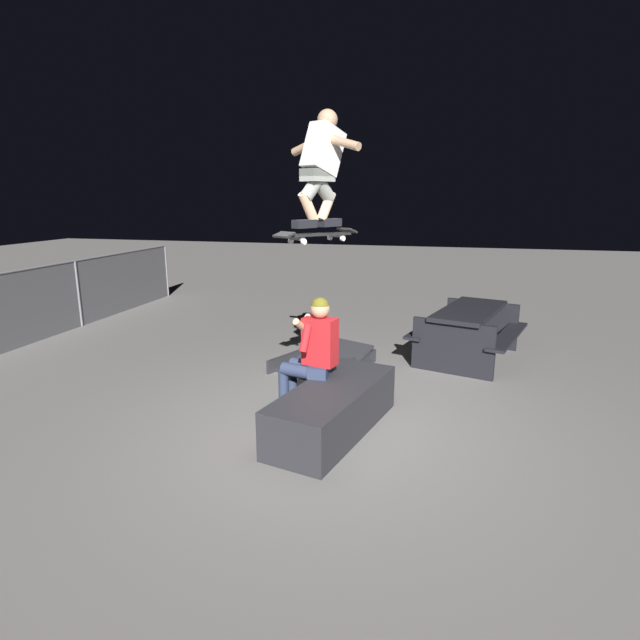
{
  "coord_description": "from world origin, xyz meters",
  "views": [
    {
      "loc": [
        -4.66,
        -1.02,
        2.31
      ],
      "look_at": [
        0.25,
        0.22,
        1.07
      ],
      "focal_mm": 28.48,
      "sensor_mm": 36.0,
      "label": 1
    }
  ],
  "objects_px": {
    "skateboard": "(318,235)",
    "skater_airborne": "(321,163)",
    "person_sitting_on_ledge": "(311,351)",
    "kicker_ramp": "(323,363)",
    "ledge_box_main": "(333,409)",
    "picnic_table_back": "(469,325)"
  },
  "relations": [
    {
      "from": "skateboard",
      "to": "skater_airborne",
      "type": "height_order",
      "value": "skater_airborne"
    },
    {
      "from": "person_sitting_on_ledge",
      "to": "kicker_ramp",
      "type": "bearing_deg",
      "value": 9.22
    },
    {
      "from": "ledge_box_main",
      "to": "kicker_ramp",
      "type": "distance_m",
      "value": 1.96
    },
    {
      "from": "person_sitting_on_ledge",
      "to": "kicker_ramp",
      "type": "relative_size",
      "value": 0.94
    },
    {
      "from": "skateboard",
      "to": "kicker_ramp",
      "type": "relative_size",
      "value": 0.7
    },
    {
      "from": "skateboard",
      "to": "skater_airborne",
      "type": "bearing_deg",
      "value": -29.67
    },
    {
      "from": "kicker_ramp",
      "to": "skateboard",
      "type": "bearing_deg",
      "value": -168.31
    },
    {
      "from": "ledge_box_main",
      "to": "picnic_table_back",
      "type": "xyz_separation_m",
      "value": [
        2.78,
        -1.37,
        0.26
      ]
    },
    {
      "from": "ledge_box_main",
      "to": "kicker_ramp",
      "type": "relative_size",
      "value": 1.26
    },
    {
      "from": "person_sitting_on_ledge",
      "to": "skateboard",
      "type": "distance_m",
      "value": 1.21
    },
    {
      "from": "person_sitting_on_ledge",
      "to": "skateboard",
      "type": "bearing_deg",
      "value": -64.95
    },
    {
      "from": "skateboard",
      "to": "picnic_table_back",
      "type": "distance_m",
      "value": 3.26
    },
    {
      "from": "skater_airborne",
      "to": "kicker_ramp",
      "type": "relative_size",
      "value": 0.8
    },
    {
      "from": "ledge_box_main",
      "to": "skater_airborne",
      "type": "height_order",
      "value": "skater_airborne"
    },
    {
      "from": "kicker_ramp",
      "to": "picnic_table_back",
      "type": "bearing_deg",
      "value": -64.74
    },
    {
      "from": "person_sitting_on_ledge",
      "to": "skater_airborne",
      "type": "distance_m",
      "value": 1.9
    },
    {
      "from": "person_sitting_on_ledge",
      "to": "picnic_table_back",
      "type": "height_order",
      "value": "person_sitting_on_ledge"
    },
    {
      "from": "person_sitting_on_ledge",
      "to": "skater_airborne",
      "type": "bearing_deg",
      "value": -49.18
    },
    {
      "from": "person_sitting_on_ledge",
      "to": "ledge_box_main",
      "type": "bearing_deg",
      "value": -135.15
    },
    {
      "from": "skater_airborne",
      "to": "picnic_table_back",
      "type": "distance_m",
      "value": 3.57
    },
    {
      "from": "skater_airborne",
      "to": "skateboard",
      "type": "bearing_deg",
      "value": 150.33
    },
    {
      "from": "skater_airborne",
      "to": "ledge_box_main",
      "type": "bearing_deg",
      "value": -150.46
    }
  ]
}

